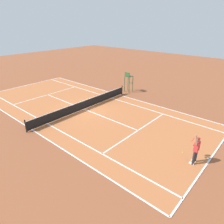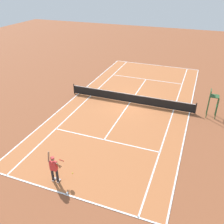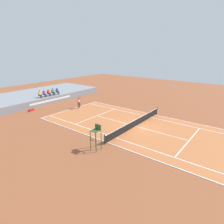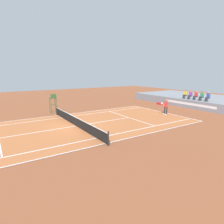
% 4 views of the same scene
% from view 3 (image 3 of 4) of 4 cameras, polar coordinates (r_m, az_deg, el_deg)
% --- Properties ---
extents(ground_plane, '(80.00, 80.00, 0.00)m').
position_cam_3_polar(ground_plane, '(23.51, 7.14, -4.33)').
color(ground_plane, brown).
extents(court, '(11.08, 23.88, 0.03)m').
position_cam_3_polar(court, '(23.51, 7.14, -4.30)').
color(court, '#B76638').
rests_on(court, ground).
extents(net, '(11.98, 0.10, 1.07)m').
position_cam_3_polar(net, '(23.32, 7.19, -3.14)').
color(net, black).
rests_on(net, ground).
extents(barrier_wall, '(23.49, 0.25, 1.19)m').
position_cam_3_polar(barrier_wall, '(34.81, -17.84, 3.36)').
color(barrier_wall, gray).
rests_on(barrier_wall, ground).
extents(bleacher_platform, '(23.49, 9.89, 1.19)m').
position_cam_3_polar(bleacher_platform, '(39.01, -22.12, 4.41)').
color(bleacher_platform, gray).
rests_on(bleacher_platform, ground).
extents(spectator_seated_0, '(0.44, 0.60, 1.26)m').
position_cam_3_polar(spectator_seated_0, '(34.59, -20.87, 5.01)').
color(spectator_seated_0, '#474C56').
rests_on(spectator_seated_0, bleacher_platform).
extents(spectator_seated_1, '(0.44, 0.60, 1.26)m').
position_cam_3_polar(spectator_seated_1, '(35.03, -19.69, 5.29)').
color(spectator_seated_1, '#474C56').
rests_on(spectator_seated_1, bleacher_platform).
extents(spectator_seated_2, '(0.44, 0.60, 1.26)m').
position_cam_3_polar(spectator_seated_2, '(35.50, -18.50, 5.57)').
color(spectator_seated_2, '#474C56').
rests_on(spectator_seated_2, bleacher_platform).
extents(spectator_seated_3, '(0.44, 0.60, 1.26)m').
position_cam_3_polar(spectator_seated_3, '(36.00, -17.31, 5.85)').
color(spectator_seated_3, '#474C56').
rests_on(spectator_seated_3, bleacher_platform).
extents(spectator_seated_4, '(0.44, 0.60, 1.26)m').
position_cam_3_polar(spectator_seated_4, '(36.52, -16.14, 6.12)').
color(spectator_seated_4, '#474C56').
rests_on(spectator_seated_4, bleacher_platform).
extents(tennis_player, '(0.76, 0.62, 2.08)m').
position_cam_3_polar(tennis_player, '(30.79, -9.94, 2.90)').
color(tennis_player, '#232328').
rests_on(tennis_player, ground).
extents(tennis_ball, '(0.07, 0.07, 0.07)m').
position_cam_3_polar(tennis_ball, '(30.02, -9.45, 0.62)').
color(tennis_ball, '#D1E533').
rests_on(tennis_ball, ground).
extents(umpire_chair, '(0.77, 0.77, 2.44)m').
position_cam_3_polar(umpire_chair, '(17.59, -4.80, -6.65)').
color(umpire_chair, '#2D562D').
rests_on(umpire_chair, ground).
extents(equipment_bag, '(0.94, 0.48, 0.32)m').
position_cam_3_polar(equipment_bag, '(31.73, -23.12, 0.57)').
color(equipment_bag, red).
rests_on(equipment_bag, ground).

